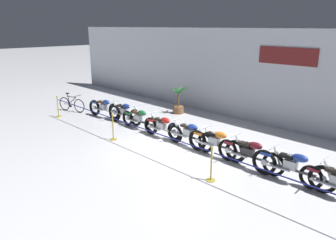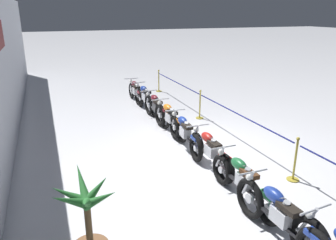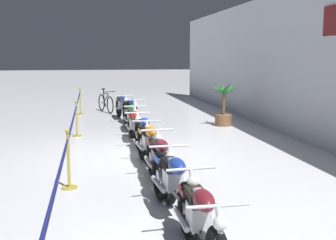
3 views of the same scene
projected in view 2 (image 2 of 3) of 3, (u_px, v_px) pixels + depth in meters
ground_plane at (204, 147)px, 9.33m from camera, size 120.00×120.00×0.00m
motorcycle_blue_1 at (279, 217)px, 5.35m from camera, size 2.36×0.62×0.96m
motorcycle_green_2 at (243, 181)px, 6.54m from camera, size 2.28×0.62×0.92m
motorcycle_red_3 at (210, 151)px, 7.91m from camera, size 2.14×0.62×0.93m
motorcycle_blue_4 at (185, 133)px, 9.07m from camera, size 2.37×0.62×0.94m
motorcycle_orange_5 at (170, 119)px, 10.23m from camera, size 2.33×0.62×0.96m
motorcycle_maroon_6 at (156, 108)px, 11.41m from camera, size 2.37×0.62×0.95m
motorcycle_blue_7 at (145, 98)px, 12.66m from camera, size 2.45×0.62×0.97m
motorcycle_maroon_8 at (136, 92)px, 13.77m from camera, size 2.14×0.62×0.92m
potted_palm_left_of_row at (88, 229)px, 4.80m from camera, size 1.14×0.93×1.53m
stanchion_far_left at (273, 137)px, 8.00m from camera, size 14.03×0.28×1.05m
stanchion_mid_left at (294, 166)px, 7.41m from camera, size 0.28×0.28×1.05m
stanchion_mid_right at (200, 109)px, 11.72m from camera, size 0.28×0.28×1.05m
stanchion_far_right at (159, 84)px, 15.68m from camera, size 0.28×0.28×1.05m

